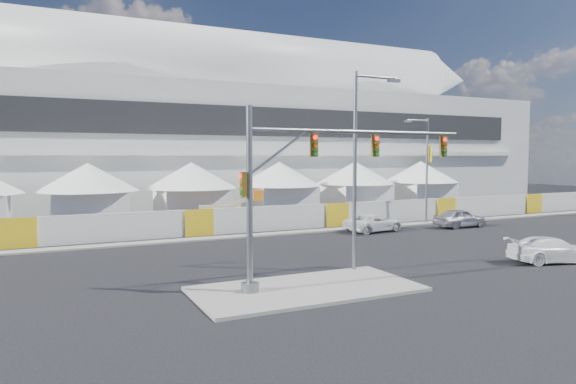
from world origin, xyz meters
name	(u,v)px	position (x,y,z in m)	size (l,w,h in m)	color
ground	(378,265)	(0.00, 0.00, 0.00)	(160.00, 160.00, 0.00)	black
median_island	(306,289)	(-6.00, -3.00, 0.07)	(10.00, 5.00, 0.15)	gray
far_curb	(476,219)	(20.00, 12.50, 0.06)	(80.00, 1.20, 0.12)	gray
stadium	(250,130)	(8.71, 41.50, 9.45)	(80.00, 24.80, 21.98)	silver
tent_row	(237,185)	(0.50, 24.00, 3.15)	(53.40, 8.40, 5.40)	white
hoarding_fence	(336,215)	(6.00, 14.50, 1.00)	(70.00, 0.25, 2.00)	silver
scaffold_tower	(487,156)	(46.00, 36.00, 6.00)	(4.40, 4.40, 12.00)	#595B60
sedan_silver	(460,218)	(15.04, 9.48, 0.80)	(4.67, 1.88, 1.59)	#B2B2B7
pickup_curb	(374,223)	(7.14, 10.64, 0.70)	(5.02, 2.31, 1.39)	white
pickup_near	(552,250)	(9.29, -3.53, 0.71)	(4.93, 2.00, 1.43)	white
lot_car_a	(391,209)	(15.10, 19.01, 0.65)	(3.97, 1.38, 1.31)	white
traffic_mast	(300,186)	(-6.13, -2.62, 4.63)	(11.76, 0.77, 7.96)	slate
streetlight_median	(359,157)	(-1.82, -0.80, 5.95)	(2.79, 0.28, 10.09)	slate
streetlight_curb	(425,163)	(13.81, 12.50, 5.38)	(2.74, 0.62, 9.27)	slate
boom_lift	(214,218)	(-3.81, 17.78, 0.86)	(6.52, 2.48, 3.19)	orange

